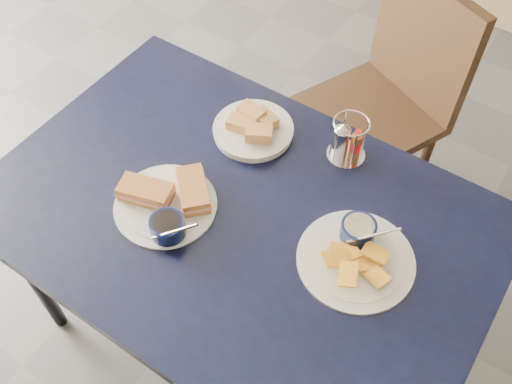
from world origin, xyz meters
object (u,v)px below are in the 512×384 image
Objects in this scene: sandwich_plate at (168,202)px; dining_table at (239,225)px; plantain_plate at (356,251)px; chair_far at (384,85)px; condiment_caddy at (347,141)px; bread_basket at (253,128)px.

dining_table is at bearing 29.09° from sandwich_plate.
plantain_plate is at bearing 11.04° from dining_table.
chair_far is 6.91× the size of condiment_caddy.
chair_far is at bearing 109.34° from plantain_plate.
plantain_plate is 2.18× the size of condiment_caddy.
dining_table is 4.52× the size of plantain_plate.
dining_table is 1.42× the size of chair_far.
bread_basket is 1.71× the size of condiment_caddy.
plantain_plate is (0.32, 0.06, 0.08)m from dining_table.
chair_far is (0.03, 0.89, -0.15)m from dining_table.
bread_basket reaches higher than dining_table.
plantain_plate is at bearing -56.37° from condiment_caddy.
sandwich_plate is (-0.19, -0.98, 0.24)m from chair_far.
dining_table is at bearing -91.65° from chair_far.
condiment_caddy is (0.11, -0.56, 0.27)m from chair_far.
chair_far is 3.18× the size of plantain_plate.
chair_far is at bearing 101.03° from condiment_caddy.
dining_table is 0.91m from chair_far.
dining_table is 9.83× the size of condiment_caddy.
sandwich_plate is 0.35m from bread_basket.
plantain_plate reaches higher than bread_basket.
chair_far is 0.63m from condiment_caddy.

